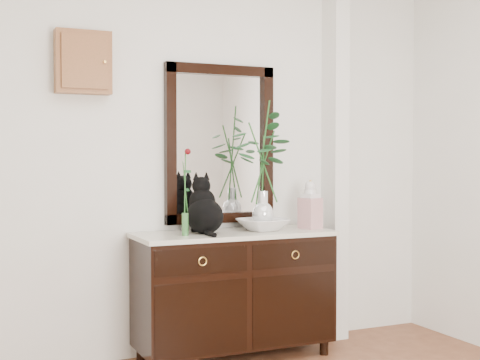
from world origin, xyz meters
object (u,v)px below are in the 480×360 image
sideboard (234,288)px  cat (205,204)px  lotus_bowl (263,225)px  ginger_jar (310,204)px

sideboard → cat: bearing=-178.8°
cat → sideboard: bearing=3.6°
sideboard → lotus_bowl: size_ratio=4.03×
sideboard → lotus_bowl: lotus_bowl is taller
lotus_bowl → ginger_jar: 0.38m
sideboard → lotus_bowl: 0.47m
cat → lotus_bowl: (0.42, -0.01, -0.15)m
sideboard → ginger_jar: ginger_jar is taller
cat → ginger_jar: size_ratio=1.11×
cat → lotus_bowl: 0.45m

